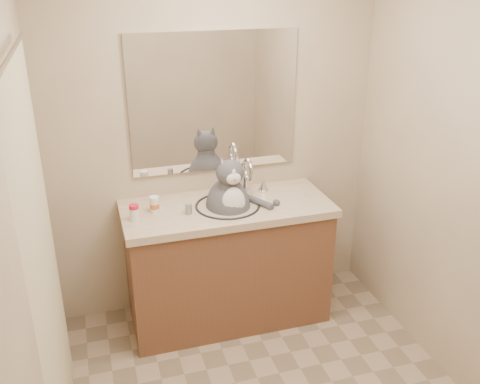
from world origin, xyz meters
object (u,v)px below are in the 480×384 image
Objects in this scene: cat at (229,203)px; pill_bottle_orange at (154,205)px; grey_canister at (189,209)px; pill_bottle_redcap at (134,213)px.

pill_bottle_orange is at bearing 170.25° from cat.
pill_bottle_orange is 0.22m from grey_canister.
pill_bottle_redcap is at bearing -147.61° from pill_bottle_orange.
pill_bottle_redcap is 1.49× the size of grey_canister.
grey_canister is (-0.27, -0.03, 0.01)m from cat.
grey_canister is at bearing -24.11° from pill_bottle_orange.
pill_bottle_orange reaches higher than grey_canister.
cat is at bearing -6.97° from pill_bottle_orange.
cat is at bearing 6.66° from grey_canister.
grey_canister is at bearing -0.56° from pill_bottle_redcap.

